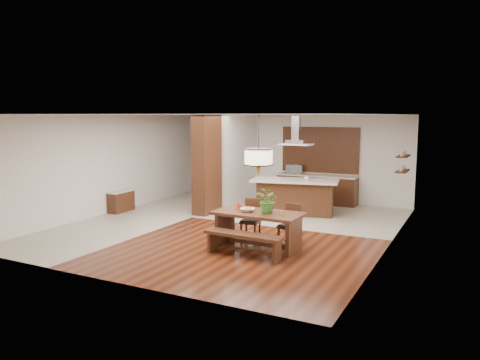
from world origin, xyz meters
The scene contains 25 objects.
room_shell centered at (0.00, 0.00, 2.06)m, with size 9.00×9.04×2.92m.
tile_hallway centered at (-2.75, 0.00, 0.01)m, with size 2.50×9.00×0.01m, color #B6AD98.
tile_kitchen centered at (1.25, 2.50, 0.01)m, with size 5.50×4.00×0.01m, color #B6AD98.
soffit_band centered at (0.00, 0.00, 2.88)m, with size 8.00×9.00×0.02m, color #3C1F0F.
partition_pier centered at (-1.40, 1.20, 1.45)m, with size 0.45×1.00×2.90m, color black.
partition_stub centered at (-1.40, 3.30, 1.45)m, with size 0.18×2.40×2.90m, color silver.
hallway_console centered at (-3.81, 0.20, 0.32)m, with size 0.37×0.88×0.63m, color black.
hallway_doorway centered at (-2.70, 4.40, 1.05)m, with size 1.10×0.20×2.10m, color black.
rear_counter centered at (1.00, 4.20, 0.48)m, with size 2.60×0.62×0.95m.
kitchen_window centered at (1.00, 4.46, 1.75)m, with size 2.60×0.08×1.50m, color #91592B.
shelf_lower centered at (3.87, 2.60, 1.40)m, with size 0.26×0.90×0.04m, color black.
shelf_upper centered at (3.87, 2.60, 1.80)m, with size 0.26×0.90×0.04m, color black.
dining_table centered at (1.48, -1.44, 0.59)m, with size 1.94×0.99×0.80m.
dining_bench centered at (1.47, -2.13, 0.24)m, with size 1.72×0.38×0.48m, color black, non-canonical shape.
dining_chair_left centered at (1.01, -0.84, 0.47)m, with size 0.42×0.42×0.94m, color black, non-canonical shape.
dining_chair_right centered at (1.97, -0.86, 0.46)m, with size 0.40×0.40×0.91m, color black, non-canonical shape.
pendant_lantern centered at (1.48, -1.44, 2.25)m, with size 0.64×0.64×1.31m, color beige, non-canonical shape.
foliage_plant centered at (1.70, -1.42, 1.07)m, with size 0.49×0.43×0.55m, color #347326.
fruit_bowl centered at (1.25, -1.50, 0.84)m, with size 0.30×0.30×0.07m, color beige.
napkin_cone centered at (0.96, -1.36, 0.90)m, with size 0.13×0.13×0.20m, color #A41C0B.
gold_ornament centered at (2.06, -1.54, 0.85)m, with size 0.07×0.07×0.11m, color gold.
kitchen_island centered at (0.96, 2.27, 0.53)m, with size 2.66×1.58×1.03m.
range_hood centered at (0.96, 2.27, 2.46)m, with size 0.90×0.55×0.87m, color silver, non-canonical shape.
island_cup centered at (1.32, 2.20, 1.08)m, with size 0.13×0.13×0.10m, color silver.
microwave centered at (0.19, 4.19, 1.10)m, with size 0.53×0.36×0.29m, color silver.
Camera 1 is at (5.63, -10.46, 2.88)m, focal length 35.00 mm.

